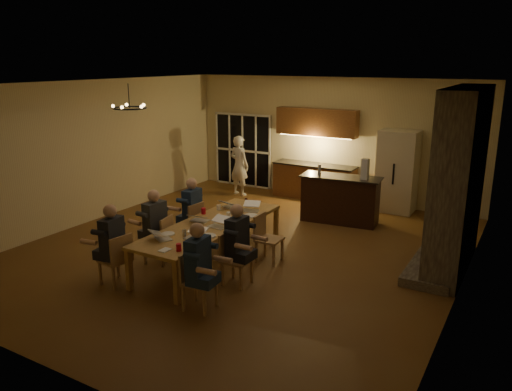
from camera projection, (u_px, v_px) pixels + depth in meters
The scene contains 44 objects.
floor at pixel (242, 250), 9.84m from camera, with size 9.00×9.00×0.00m, color brown.
back_wall at pixel (331, 139), 13.19m from camera, with size 8.00×0.04×3.20m, color beige.
left_wall at pixel (91, 152), 11.36m from camera, with size 0.04×9.00×3.20m, color beige.
right_wall at pixel (469, 200), 7.48m from camera, with size 0.04×9.00×3.20m, color beige.
ceiling at pixel (240, 83), 8.99m from camera, with size 8.00×9.00×0.04m, color white.
french_doors at pixel (243, 151), 14.60m from camera, with size 1.86×0.08×2.10m, color black.
fireplace at pixel (459, 181), 8.63m from camera, with size 0.58×2.50×3.20m, color #6F6857.
kitchenette at pixel (315, 155), 13.17m from camera, with size 2.24×0.68×2.40m, color brown, non-canonical shape.
refrigerator at pixel (397, 171), 12.12m from camera, with size 0.90×0.68×2.00m, color beige.
dining_table at pixel (211, 243), 9.16m from camera, with size 1.10×3.36×0.75m, color tan.
bar_island at pixel (340, 199), 11.40m from camera, with size 1.80×0.68×1.08m, color black.
chair_left_near at pixel (115, 259), 8.23m from camera, with size 0.44×0.44×0.89m, color tan, non-canonical shape.
chair_left_mid at pixel (158, 239), 9.13m from camera, with size 0.44×0.44×0.89m, color tan, non-canonical shape.
chair_left_far at pixel (189, 223), 10.02m from camera, with size 0.44×0.44×0.89m, color tan, non-canonical shape.
chair_right_near at pixel (200, 281), 7.41m from camera, with size 0.44×0.44×0.89m, color tan, non-canonical shape.
chair_right_mid at pixel (237, 259), 8.22m from camera, with size 0.44×0.44×0.89m, color tan, non-canonical shape.
chair_right_far at pixel (269, 239), 9.17m from camera, with size 0.44×0.44×0.89m, color tan, non-canonical shape.
person_left_near at pixel (113, 245), 8.19m from camera, with size 0.60×0.60×1.38m, color #202229, non-canonical shape.
person_right_near at pixel (198, 268), 7.29m from camera, with size 0.60×0.60×1.38m, color navy, non-canonical shape.
person_left_mid at pixel (155, 226), 9.09m from camera, with size 0.60×0.60×1.38m, color #383C42, non-canonical shape.
person_right_mid at pixel (237, 244), 8.21m from camera, with size 0.60×0.60×1.38m, color #202229, non-canonical shape.
person_left_far at pixel (193, 212), 9.97m from camera, with size 0.60×0.60×1.38m, color navy, non-canonical shape.
standing_person at pixel (239, 165), 13.65m from camera, with size 0.60×0.39×1.65m, color silver.
chandelier at pixel (130, 108), 9.35m from camera, with size 0.63×0.63×0.03m, color black.
laptop_a at pixel (163, 232), 8.26m from camera, with size 0.32×0.28×0.23m, color silver, non-canonical shape.
laptop_b at pixel (194, 232), 8.26m from camera, with size 0.32×0.28×0.23m, color silver, non-canonical shape.
laptop_c at pixel (200, 215), 9.17m from camera, with size 0.32×0.28×0.23m, color silver, non-canonical shape.
laptop_d at pixel (218, 221), 8.84m from camera, with size 0.32×0.28×0.23m, color silver, non-canonical shape.
laptop_e at pixel (231, 202), 10.01m from camera, with size 0.32×0.28×0.23m, color silver, non-canonical shape.
laptop_f at pixel (251, 205), 9.78m from camera, with size 0.32×0.28×0.23m, color silver, non-canonical shape.
mug_front at pixel (193, 229), 8.60m from camera, with size 0.08×0.08×0.10m, color white.
mug_mid at pixel (229, 215), 9.41m from camera, with size 0.08×0.08×0.10m, color white.
mug_back at pixel (219, 207), 9.88m from camera, with size 0.08×0.08×0.10m, color white.
redcup_near at pixel (179, 247), 7.75m from camera, with size 0.08×0.08×0.12m, color red.
redcup_mid at pixel (203, 211), 9.61m from camera, with size 0.09×0.09×0.12m, color red.
can_silver at pixel (184, 233), 8.40m from camera, with size 0.07×0.07×0.12m, color #B2B2B7.
can_cola at pixel (246, 201), 10.28m from camera, with size 0.06×0.06×0.12m, color #3F0F0C.
can_right at pixel (242, 219), 9.10m from camera, with size 0.07×0.07×0.12m, color #B2B2B7.
plate_near at pixel (208, 236), 8.41m from camera, with size 0.26×0.26×0.02m, color white.
plate_left at pixel (168, 234), 8.50m from camera, with size 0.23×0.23×0.02m, color white.
plate_far at pixel (251, 216), 9.49m from camera, with size 0.27×0.27×0.02m, color white.
notepad at pixel (165, 250), 7.79m from camera, with size 0.14×0.19×0.01m, color white.
bar_bottle at pixel (319, 170), 11.37m from camera, with size 0.07×0.07×0.24m, color #99999E.
bar_blender at pixel (365, 169), 10.92m from camera, with size 0.15×0.15×0.46m, color silver.
Camera 1 is at (4.86, -7.83, 3.64)m, focal length 35.00 mm.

